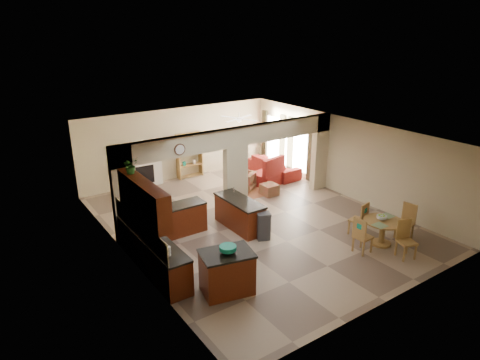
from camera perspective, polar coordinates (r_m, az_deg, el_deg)
floor at (r=13.42m, az=1.81°, el=-5.52°), size 10.00×10.00×0.00m
ceiling at (r=12.47m, az=1.95°, el=6.17°), size 10.00×10.00×0.00m
wall_back at (r=16.98m, az=-8.15°, el=4.85°), size 8.00×0.00×8.00m
wall_front at (r=9.66m, az=19.83°, el=-8.24°), size 8.00×0.00×8.00m
wall_left at (r=11.16m, az=-15.00°, el=-3.84°), size 0.00×10.00×10.00m
wall_right at (r=15.47m, az=13.95°, el=2.95°), size 0.00×10.00×10.00m
partition_left_pier at (r=12.12m, az=-15.30°, el=-1.92°), size 0.60×0.25×2.80m
partition_center_pier at (r=13.75m, az=-0.59°, el=0.10°), size 0.80×0.25×2.20m
partition_right_pier at (r=15.91m, az=10.57°, el=3.68°), size 0.60×0.25×2.80m
partition_header at (r=13.34m, az=-0.61°, el=5.77°), size 8.00×0.25×0.60m
kitchen_counter at (r=11.57m, az=-10.70°, el=-7.71°), size 2.52×3.29×1.48m
upper_cabinets at (r=10.31m, az=-12.78°, el=-2.49°), size 0.35×2.40×0.90m
peninsula at (r=12.83m, az=-0.04°, el=-4.51°), size 0.70×1.85×0.91m
wall_clock at (r=12.26m, az=-8.03°, el=4.05°), size 0.34×0.03×0.34m
rug at (r=15.62m, az=0.84°, el=-1.70°), size 1.60×1.30×0.01m
fireplace at (r=16.45m, az=-12.74°, el=1.19°), size 1.60×0.35×1.20m
shelving_unit at (r=17.12m, az=-6.75°, el=3.29°), size 1.00×0.32×1.80m
window_a at (r=17.05m, az=8.12°, el=4.21°), size 0.02×0.90×1.90m
window_b at (r=18.29m, az=4.54°, el=5.43°), size 0.02×0.90×1.90m
glazed_door at (r=17.70m, az=6.25°, el=4.37°), size 0.02×0.70×2.10m
drape_a_left at (r=16.60m, az=9.40°, el=3.71°), size 0.10×0.28×2.30m
drape_a_right at (r=17.45m, az=6.70°, el=4.64°), size 0.10×0.28×2.30m
drape_b_left at (r=17.82m, az=5.65°, el=5.00°), size 0.10×0.28×2.30m
drape_b_right at (r=18.72m, az=3.30°, el=5.80°), size 0.10×0.28×2.30m
ceiling_fan at (r=15.76m, az=-0.12°, el=8.21°), size 1.00×1.00×0.10m
kitchen_island at (r=9.90m, az=-1.76°, el=-12.17°), size 1.32×1.07×1.01m
teal_bowl at (r=9.58m, az=-1.63°, el=-9.25°), size 0.38×0.38×0.18m
trash_can at (r=12.22m, az=3.13°, el=-6.29°), size 0.44×0.41×0.75m
dining_table at (r=12.51m, az=18.48°, el=-6.14°), size 1.07×1.07×0.73m
fruit_bowl at (r=12.41m, az=18.36°, el=-4.75°), size 0.27×0.27×0.15m
sofa at (r=17.48m, az=4.51°, el=1.83°), size 2.41×0.98×0.70m
chaise at (r=16.49m, az=3.65°, el=0.27°), size 1.31×1.16×0.45m
armchair at (r=15.80m, az=0.47°, el=-0.12°), size 1.04×1.05×0.69m
ottoman at (r=15.43m, az=3.94°, el=-1.27°), size 0.54×0.54×0.39m
plant at (r=10.68m, az=-14.39°, el=1.89°), size 0.43×0.39×0.41m
chair_north at (r=12.82m, az=15.81°, el=-4.87°), size 0.50×0.50×1.02m
chair_east at (r=13.12m, az=21.35°, el=-4.94°), size 0.47×0.47×1.02m
chair_south at (r=12.06m, az=21.17°, el=-7.12°), size 0.53×0.53×1.02m
chair_west at (r=11.86m, az=15.87°, el=-6.98°), size 0.44×0.44×1.02m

